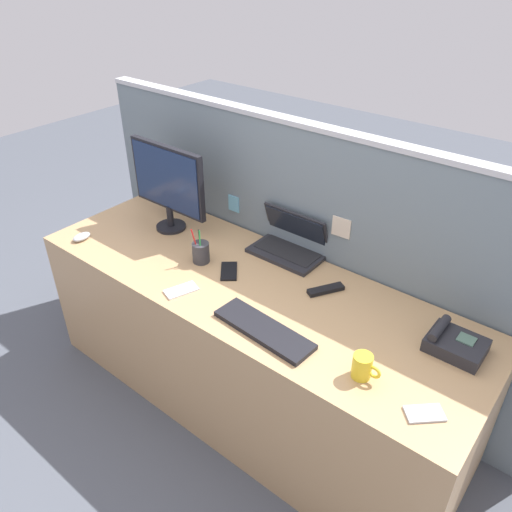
{
  "coord_description": "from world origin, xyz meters",
  "views": [
    {
      "loc": [
        1.21,
        -1.45,
        2.12
      ],
      "look_at": [
        0.0,
        0.05,
        0.88
      ],
      "focal_mm": 35.42,
      "sensor_mm": 36.0,
      "label": 1
    }
  ],
  "objects": [
    {
      "name": "keyboard_main",
      "position": [
        0.26,
        -0.23,
        0.77
      ],
      "size": [
        0.45,
        0.17,
        0.02
      ],
      "primitive_type": "cube",
      "rotation": [
        0.0,
        0.0,
        -0.07
      ],
      "color": "black",
      "rests_on": "desk"
    },
    {
      "name": "cell_phone_black_slab",
      "position": [
        -0.13,
        0.01,
        0.76
      ],
      "size": [
        0.16,
        0.16,
        0.01
      ],
      "primitive_type": "cube",
      "rotation": [
        0.0,
        0.0,
        0.69
      ],
      "color": "black",
      "rests_on": "desk"
    },
    {
      "name": "ground_plane",
      "position": [
        0.0,
        0.0,
        0.0
      ],
      "size": [
        10.0,
        10.0,
        0.0
      ],
      "primitive_type": "plane",
      "color": "#4C515B"
    },
    {
      "name": "desk",
      "position": [
        0.0,
        0.0,
        0.38
      ],
      "size": [
        2.22,
        0.74,
        0.76
      ],
      "primitive_type": "cube",
      "color": "tan",
      "rests_on": "ground_plane"
    },
    {
      "name": "desk_phone",
      "position": [
        0.9,
        0.15,
        0.79
      ],
      "size": [
        0.21,
        0.17,
        0.09
      ],
      "color": "#232328",
      "rests_on": "desk"
    },
    {
      "name": "computer_mouse_right_hand",
      "position": [
        -0.93,
        -0.25,
        0.77
      ],
      "size": [
        0.06,
        0.1,
        0.03
      ],
      "primitive_type": "ellipsoid",
      "rotation": [
        0.0,
        0.0,
        0.04
      ],
      "color": "#B2B5BC",
      "rests_on": "desk"
    },
    {
      "name": "cell_phone_silver_slab",
      "position": [
        0.94,
        -0.22,
        0.76
      ],
      "size": [
        0.14,
        0.14,
        0.01
      ],
      "primitive_type": "cube",
      "rotation": [
        0.0,
        0.0,
        -0.81
      ],
      "color": "#B7BAC1",
      "rests_on": "desk"
    },
    {
      "name": "cell_phone_white_slab",
      "position": [
        -0.2,
        -0.24,
        0.76
      ],
      "size": [
        0.12,
        0.16,
        0.01
      ],
      "primitive_type": "cube",
      "rotation": [
        0.0,
        0.0,
        -0.34
      ],
      "color": "silver",
      "rests_on": "desk"
    },
    {
      "name": "cubicle_divider",
      "position": [
        -0.0,
        0.41,
        0.71
      ],
      "size": [
        2.63,
        0.08,
        1.41
      ],
      "color": "slate",
      "rests_on": "ground_plane"
    },
    {
      "name": "coffee_mug",
      "position": [
        0.69,
        -0.2,
        0.8
      ],
      "size": [
        0.11,
        0.07,
        0.1
      ],
      "color": "yellow",
      "rests_on": "desk"
    },
    {
      "name": "desktop_monitor",
      "position": [
        -0.66,
        0.14,
        1.03
      ],
      "size": [
        0.49,
        0.16,
        0.47
      ],
      "color": "black",
      "rests_on": "desk"
    },
    {
      "name": "pen_cup",
      "position": [
        -0.3,
        -0.01,
        0.81
      ],
      "size": [
        0.08,
        0.08,
        0.19
      ],
      "color": "#333338",
      "rests_on": "desk"
    },
    {
      "name": "tv_remote",
      "position": [
        0.31,
        0.16,
        0.77
      ],
      "size": [
        0.12,
        0.17,
        0.02
      ],
      "primitive_type": "cube",
      "rotation": [
        0.0,
        0.0,
        -0.54
      ],
      "color": "black",
      "rests_on": "desk"
    },
    {
      "name": "laptop",
      "position": [
        -0.01,
        0.33,
        0.81
      ],
      "size": [
        0.36,
        0.23,
        0.22
      ],
      "color": "#232328",
      "rests_on": "desk"
    }
  ]
}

